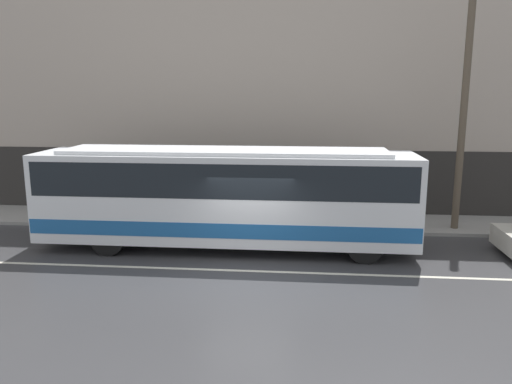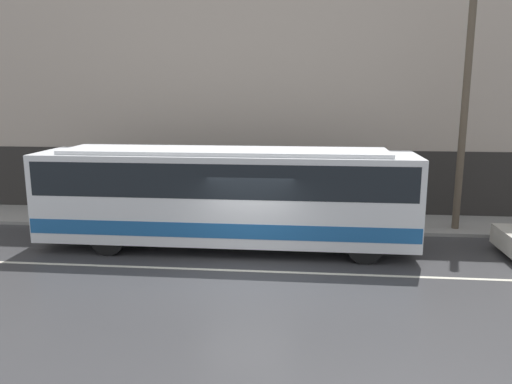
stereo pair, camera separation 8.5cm
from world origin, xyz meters
The scene contains 6 objects.
ground_plane centered at (0.00, 0.00, 0.00)m, with size 60.00×60.00×0.00m, color #38383A.
sidewalk centered at (0.00, 5.37, 0.06)m, with size 60.00×2.74×0.12m.
building_facade centered at (0.00, 6.88, 5.10)m, with size 60.00×0.35×10.58m.
lane_stripe centered at (0.00, 0.00, 0.00)m, with size 54.00×0.14×0.01m.
transit_bus centered at (-0.93, 2.07, 1.79)m, with size 11.75×2.50×3.18m.
utility_pole_near centered at (6.94, 4.76, 4.20)m, with size 0.25×0.25×8.16m.
Camera 1 is at (1.49, -13.13, 4.92)m, focal length 35.00 mm.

